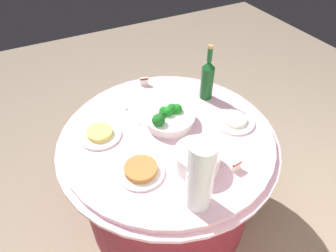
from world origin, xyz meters
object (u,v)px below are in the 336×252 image
object	(u,v)px
serving_tongs	(134,115)
label_placard_front	(237,166)
food_plate_noodles	(100,134)
food_plate_peanuts	(141,170)
food_plate_rice	(234,120)
broccoli_bowl	(169,117)
label_placard_mid	(144,81)
plate_stack	(197,159)
wine_bottle	(207,79)
decorative_fruit_vase	(200,179)

from	to	relation	value
serving_tongs	label_placard_front	xyz separation A→B (m)	(-0.27, 0.58, 0.03)
food_plate_noodles	food_plate_peanuts	world-z (taller)	food_plate_peanuts
food_plate_rice	food_plate_peanuts	size ratio (longest dim) A/B	1.00
broccoli_bowl	label_placard_mid	size ratio (longest dim) A/B	5.09
broccoli_bowl	plate_stack	bearing A→B (deg)	85.88
wine_bottle	label_placard_front	world-z (taller)	wine_bottle
broccoli_bowl	wine_bottle	bearing A→B (deg)	-160.14
broccoli_bowl	label_placard_front	distance (m)	0.45
food_plate_noodles	food_plate_rice	distance (m)	0.72
wine_bottle	food_plate_peanuts	world-z (taller)	wine_bottle
wine_bottle	food_plate_noodles	size ratio (longest dim) A/B	1.53
broccoli_bowl	food_plate_rice	bearing A→B (deg)	154.04
food_plate_noodles	food_plate_rice	world-z (taller)	food_plate_noodles
label_placard_mid	food_plate_peanuts	bearing A→B (deg)	64.96
label_placard_front	broccoli_bowl	bearing A→B (deg)	-73.77
decorative_fruit_vase	food_plate_peanuts	xyz separation A→B (m)	(0.15, -0.25, -0.14)
broccoli_bowl	plate_stack	xyz separation A→B (m)	(0.02, 0.33, 0.01)
wine_bottle	food_plate_rice	distance (m)	0.29
wine_bottle	serving_tongs	xyz separation A→B (m)	(0.45, -0.03, -0.12)
plate_stack	decorative_fruit_vase	xyz separation A→B (m)	(0.10, 0.17, 0.10)
wine_bottle	food_plate_peanuts	size ratio (longest dim) A/B	1.53
decorative_fruit_vase	label_placard_mid	size ratio (longest dim) A/B	6.18
label_placard_front	serving_tongs	bearing A→B (deg)	-64.78
decorative_fruit_vase	label_placard_mid	world-z (taller)	decorative_fruit_vase
food_plate_rice	label_placard_mid	world-z (taller)	label_placard_mid
wine_bottle	label_placard_mid	distance (m)	0.41
serving_tongs	label_placard_mid	world-z (taller)	label_placard_mid
food_plate_rice	food_plate_peanuts	world-z (taller)	food_plate_peanuts
wine_bottle	decorative_fruit_vase	size ratio (longest dim) A/B	0.99
wine_bottle	food_plate_noodles	bearing A→B (deg)	3.22
label_placard_front	wine_bottle	bearing A→B (deg)	-108.40
plate_stack	wine_bottle	size ratio (longest dim) A/B	0.62
plate_stack	serving_tongs	bearing A→B (deg)	-75.49
label_placard_front	label_placard_mid	distance (m)	0.83
broccoli_bowl	label_placard_front	size ratio (longest dim) A/B	5.09
food_plate_peanuts	label_placard_mid	distance (m)	0.71
serving_tongs	label_placard_mid	xyz separation A→B (m)	(-0.18, -0.25, 0.03)
decorative_fruit_vase	food_plate_noodles	bearing A→B (deg)	-67.21
serving_tongs	food_plate_noodles	world-z (taller)	food_plate_noodles
wine_bottle	plate_stack	bearing A→B (deg)	52.97
decorative_fruit_vase	label_placard_mid	distance (m)	0.91
decorative_fruit_vase	food_plate_peanuts	distance (m)	0.32
plate_stack	decorative_fruit_vase	size ratio (longest dim) A/B	0.62
food_plate_noodles	wine_bottle	bearing A→B (deg)	-176.78
decorative_fruit_vase	food_plate_peanuts	bearing A→B (deg)	-59.37
food_plate_noodles	food_plate_peanuts	xyz separation A→B (m)	(-0.09, 0.32, 0.00)
label_placard_front	plate_stack	bearing A→B (deg)	-35.27
wine_bottle	food_plate_noodles	distance (m)	0.68
decorative_fruit_vase	food_plate_rice	world-z (taller)	decorative_fruit_vase
wine_bottle	label_placard_front	bearing A→B (deg)	71.60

